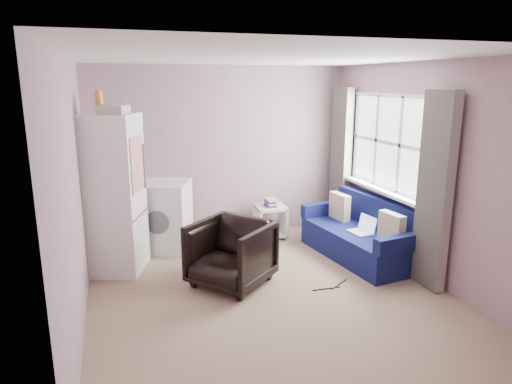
# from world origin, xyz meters

# --- Properties ---
(room) EXTENTS (3.84, 4.24, 2.54)m
(room) POSITION_xyz_m (0.02, 0.01, 1.25)
(room) COLOR #9C8166
(room) RESTS_ON ground
(armchair) EXTENTS (1.09, 1.09, 0.82)m
(armchair) POSITION_xyz_m (-0.33, 0.33, 0.41)
(armchair) COLOR black
(armchair) RESTS_ON ground
(fridge) EXTENTS (0.84, 0.84, 2.17)m
(fridge) POSITION_xyz_m (-1.57, 1.17, 0.97)
(fridge) COLOR white
(fridge) RESTS_ON ground
(washing_machine) EXTENTS (0.87, 0.87, 0.95)m
(washing_machine) POSITION_xyz_m (-0.92, 1.74, 0.49)
(washing_machine) COLOR white
(washing_machine) RESTS_ON ground
(side_table) EXTENTS (0.46, 0.46, 0.59)m
(side_table) POSITION_xyz_m (0.64, 1.75, 0.28)
(side_table) COLOR silver
(side_table) RESTS_ON ground
(sofa) EXTENTS (1.00, 1.82, 0.78)m
(sofa) POSITION_xyz_m (1.55, 0.64, 0.28)
(sofa) COLOR navy
(sofa) RESTS_ON ground
(window_dressing) EXTENTS (0.17, 2.62, 2.18)m
(window_dressing) POSITION_xyz_m (1.78, 0.70, 1.11)
(window_dressing) COLOR white
(window_dressing) RESTS_ON ground
(floor_cables) EXTENTS (0.50, 0.19, 0.01)m
(floor_cables) POSITION_xyz_m (0.75, -0.10, 0.01)
(floor_cables) COLOR black
(floor_cables) RESTS_ON ground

